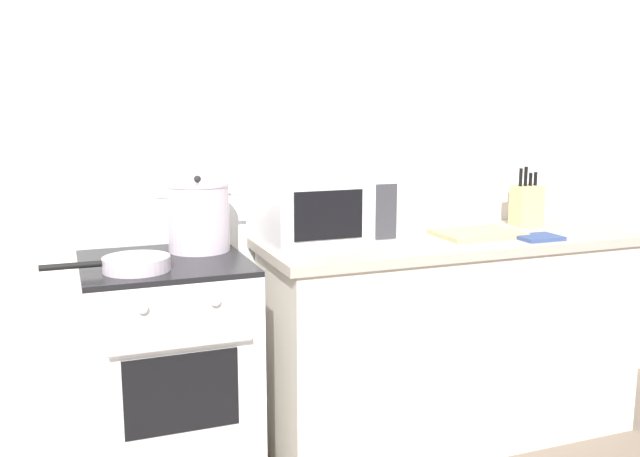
% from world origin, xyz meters
% --- Properties ---
extents(back_wall, '(4.40, 0.10, 2.50)m').
position_xyz_m(back_wall, '(0.30, 0.97, 1.25)').
color(back_wall, silver).
rests_on(back_wall, ground_plane).
extents(lower_cabinet_right, '(1.64, 0.56, 0.88)m').
position_xyz_m(lower_cabinet_right, '(0.90, 0.62, 0.44)').
color(lower_cabinet_right, beige).
rests_on(lower_cabinet_right, ground_plane).
extents(countertop_right, '(1.70, 0.60, 0.04)m').
position_xyz_m(countertop_right, '(0.90, 0.62, 0.90)').
color(countertop_right, '#ADA393').
rests_on(countertop_right, lower_cabinet_right).
extents(stove, '(0.60, 0.64, 0.92)m').
position_xyz_m(stove, '(-0.35, 0.60, 0.46)').
color(stove, white).
rests_on(stove, ground_plane).
extents(stock_pot, '(0.33, 0.25, 0.30)m').
position_xyz_m(stock_pot, '(-0.19, 0.73, 1.06)').
color(stock_pot, silver).
rests_on(stock_pot, stove).
extents(frying_pan, '(0.43, 0.23, 0.05)m').
position_xyz_m(frying_pan, '(-0.47, 0.47, 0.95)').
color(frying_pan, silver).
rests_on(frying_pan, stove).
extents(microwave, '(0.50, 0.37, 0.30)m').
position_xyz_m(microwave, '(0.32, 0.68, 1.07)').
color(microwave, white).
rests_on(microwave, countertop_right).
extents(cutting_board, '(0.36, 0.26, 0.02)m').
position_xyz_m(cutting_board, '(1.01, 0.60, 0.93)').
color(cutting_board, tan).
rests_on(cutting_board, countertop_right).
extents(knife_block, '(0.13, 0.10, 0.28)m').
position_xyz_m(knife_block, '(1.37, 0.74, 1.02)').
color(knife_block, tan).
rests_on(knife_block, countertop_right).
extents(oven_mitt, '(0.18, 0.14, 0.02)m').
position_xyz_m(oven_mitt, '(1.21, 0.44, 0.93)').
color(oven_mitt, '#33477A').
rests_on(oven_mitt, countertop_right).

